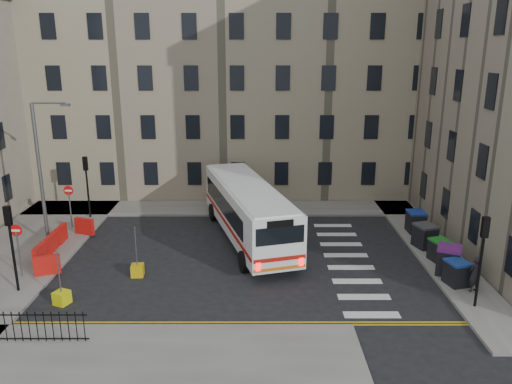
{
  "coord_description": "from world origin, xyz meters",
  "views": [
    {
      "loc": [
        -0.97,
        -25.01,
        10.94
      ],
      "look_at": [
        -0.94,
        2.6,
        3.0
      ],
      "focal_mm": 35.0,
      "sensor_mm": 36.0,
      "label": 1
    }
  ],
  "objects_px": {
    "pedestrian": "(475,274)",
    "bollard_chevron": "(62,298)",
    "wheelie_bin_e": "(416,222)",
    "bus": "(248,209)",
    "wheelie_bin_b": "(448,260)",
    "wheelie_bin_c": "(440,250)",
    "wheelie_bin_a": "(457,273)",
    "streetlamp": "(40,172)",
    "wheelie_bin_d": "(425,236)",
    "bollard_yellow": "(138,270)"
  },
  "relations": [
    {
      "from": "pedestrian",
      "to": "bollard_chevron",
      "type": "height_order",
      "value": "pedestrian"
    },
    {
      "from": "wheelie_bin_b",
      "to": "pedestrian",
      "type": "xyz_separation_m",
      "value": [
        0.47,
        -1.93,
        0.14
      ]
    },
    {
      "from": "bollard_yellow",
      "to": "bollard_chevron",
      "type": "relative_size",
      "value": 1.0
    },
    {
      "from": "wheelie_bin_b",
      "to": "wheelie_bin_e",
      "type": "relative_size",
      "value": 1.24
    },
    {
      "from": "wheelie_bin_b",
      "to": "wheelie_bin_c",
      "type": "distance_m",
      "value": 1.57
    },
    {
      "from": "wheelie_bin_e",
      "to": "wheelie_bin_c",
      "type": "bearing_deg",
      "value": -91.81
    },
    {
      "from": "bollard_chevron",
      "to": "wheelie_bin_d",
      "type": "bearing_deg",
      "value": 19.07
    },
    {
      "from": "bollard_yellow",
      "to": "wheelie_bin_d",
      "type": "bearing_deg",
      "value": 12.54
    },
    {
      "from": "streetlamp",
      "to": "pedestrian",
      "type": "relative_size",
      "value": 4.77
    },
    {
      "from": "bollard_chevron",
      "to": "wheelie_bin_b",
      "type": "bearing_deg",
      "value": 8.87
    },
    {
      "from": "bus",
      "to": "wheelie_bin_c",
      "type": "distance_m",
      "value": 10.81
    },
    {
      "from": "bus",
      "to": "wheelie_bin_b",
      "type": "xyz_separation_m",
      "value": [
        10.04,
        -5.01,
        -1.03
      ]
    },
    {
      "from": "streetlamp",
      "to": "wheelie_bin_d",
      "type": "xyz_separation_m",
      "value": [
        21.58,
        -0.74,
        -3.52
      ]
    },
    {
      "from": "bus",
      "to": "bollard_chevron",
      "type": "height_order",
      "value": "bus"
    },
    {
      "from": "wheelie_bin_b",
      "to": "wheelie_bin_c",
      "type": "height_order",
      "value": "wheelie_bin_b"
    },
    {
      "from": "wheelie_bin_c",
      "to": "wheelie_bin_d",
      "type": "height_order",
      "value": "wheelie_bin_d"
    },
    {
      "from": "pedestrian",
      "to": "wheelie_bin_d",
      "type": "bearing_deg",
      "value": -110.42
    },
    {
      "from": "bus",
      "to": "pedestrian",
      "type": "bearing_deg",
      "value": -49.15
    },
    {
      "from": "wheelie_bin_d",
      "to": "wheelie_bin_b",
      "type": "bearing_deg",
      "value": -107.17
    },
    {
      "from": "wheelie_bin_b",
      "to": "wheelie_bin_d",
      "type": "distance_m",
      "value": 3.44
    },
    {
      "from": "streetlamp",
      "to": "bollard_yellow",
      "type": "height_order",
      "value": "streetlamp"
    },
    {
      "from": "streetlamp",
      "to": "wheelie_bin_d",
      "type": "height_order",
      "value": "streetlamp"
    },
    {
      "from": "wheelie_bin_e",
      "to": "bollard_chevron",
      "type": "bearing_deg",
      "value": -155.63
    },
    {
      "from": "wheelie_bin_a",
      "to": "wheelie_bin_d",
      "type": "distance_m",
      "value": 4.67
    },
    {
      "from": "wheelie_bin_e",
      "to": "pedestrian",
      "type": "xyz_separation_m",
      "value": [
        0.26,
        -7.79,
        0.2
      ]
    },
    {
      "from": "bus",
      "to": "wheelie_bin_e",
      "type": "distance_m",
      "value": 10.34
    },
    {
      "from": "wheelie_bin_b",
      "to": "wheelie_bin_d",
      "type": "relative_size",
      "value": 1.11
    },
    {
      "from": "wheelie_bin_d",
      "to": "bollard_yellow",
      "type": "xyz_separation_m",
      "value": [
        -15.45,
        -3.44,
        -0.52
      ]
    },
    {
      "from": "wheelie_bin_a",
      "to": "bollard_chevron",
      "type": "xyz_separation_m",
      "value": [
        -18.15,
        -1.61,
        -0.45
      ]
    },
    {
      "from": "wheelie_bin_a",
      "to": "pedestrian",
      "type": "distance_m",
      "value": 0.91
    },
    {
      "from": "bus",
      "to": "wheelie_bin_a",
      "type": "distance_m",
      "value": 11.84
    },
    {
      "from": "streetlamp",
      "to": "wheelie_bin_d",
      "type": "distance_m",
      "value": 21.88
    },
    {
      "from": "wheelie_bin_b",
      "to": "streetlamp",
      "type": "bearing_deg",
      "value": -165.98
    },
    {
      "from": "wheelie_bin_d",
      "to": "bollard_yellow",
      "type": "height_order",
      "value": "wheelie_bin_d"
    },
    {
      "from": "wheelie_bin_a",
      "to": "wheelie_bin_e",
      "type": "relative_size",
      "value": 0.98
    },
    {
      "from": "streetlamp",
      "to": "bus",
      "type": "bearing_deg",
      "value": 4.09
    },
    {
      "from": "streetlamp",
      "to": "wheelie_bin_a",
      "type": "bearing_deg",
      "value": -14.06
    },
    {
      "from": "streetlamp",
      "to": "pedestrian",
      "type": "xyz_separation_m",
      "value": [
        22.08,
        -6.11,
        -3.33
      ]
    },
    {
      "from": "streetlamp",
      "to": "wheelie_bin_b",
      "type": "height_order",
      "value": "streetlamp"
    },
    {
      "from": "wheelie_bin_c",
      "to": "bollard_chevron",
      "type": "bearing_deg",
      "value": 177.17
    },
    {
      "from": "streetlamp",
      "to": "wheelie_bin_b",
      "type": "relative_size",
      "value": 5.02
    },
    {
      "from": "wheelie_bin_a",
      "to": "wheelie_bin_d",
      "type": "height_order",
      "value": "wheelie_bin_d"
    },
    {
      "from": "bollard_chevron",
      "to": "wheelie_bin_a",
      "type": "bearing_deg",
      "value": 5.08
    },
    {
      "from": "wheelie_bin_e",
      "to": "pedestrian",
      "type": "distance_m",
      "value": 7.8
    },
    {
      "from": "wheelie_bin_d",
      "to": "bollard_yellow",
      "type": "distance_m",
      "value": 15.83
    },
    {
      "from": "pedestrian",
      "to": "bollard_chevron",
      "type": "xyz_separation_m",
      "value": [
        -18.67,
        -0.91,
        -0.7
      ]
    },
    {
      "from": "bus",
      "to": "bollard_chevron",
      "type": "xyz_separation_m",
      "value": [
        -8.16,
        -7.85,
        -1.59
      ]
    },
    {
      "from": "wheelie_bin_e",
      "to": "bollard_yellow",
      "type": "xyz_separation_m",
      "value": [
        -15.68,
        -5.85,
        -0.51
      ]
    },
    {
      "from": "wheelie_bin_e",
      "to": "bollard_chevron",
      "type": "xyz_separation_m",
      "value": [
        -18.4,
        -8.7,
        -0.51
      ]
    },
    {
      "from": "wheelie_bin_d",
      "to": "bollard_chevron",
      "type": "height_order",
      "value": "wheelie_bin_d"
    }
  ]
}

